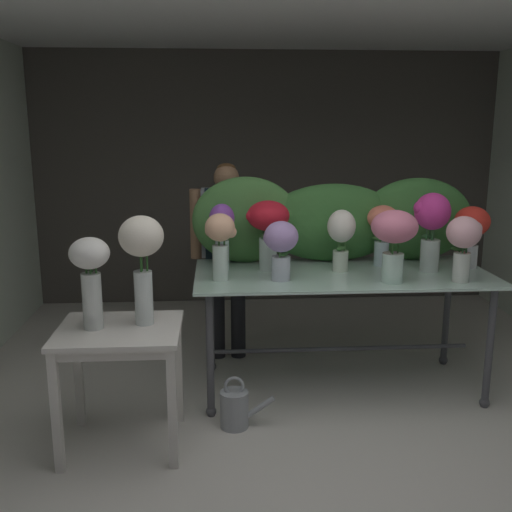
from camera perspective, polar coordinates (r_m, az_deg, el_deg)
The scene contains 20 objects.
ground_plane at distance 4.80m, azimuth 2.92°, elevation -10.58°, with size 8.41×8.41×0.00m, color beige.
wall_back at distance 6.34m, azimuth 1.01°, elevation 7.43°, with size 4.97×0.12×2.63m, color #4C4742.
ceiling_slab at distance 4.49m, azimuth 3.34°, elevation 22.93°, with size 5.09×3.94×0.12m, color silver.
display_table_glass at distance 4.22m, azimuth 8.30°, elevation -3.20°, with size 2.07×0.95×0.88m.
side_table_white at distance 3.55m, azimuth -13.05°, elevation -8.32°, with size 0.71×0.62×0.74m.
florist at distance 4.70m, azimuth -2.82°, elevation 1.50°, with size 0.58×0.24×1.60m.
foliage_backdrop at distance 4.47m, azimuth 7.75°, elevation 3.39°, with size 2.12×0.27×0.64m.
vase_ivory_dahlias at distance 4.17m, azimuth 8.26°, elevation 2.11°, with size 0.20×0.20×0.44m.
vase_crimson_anemones at distance 4.14m, azimuth 1.17°, elevation 3.09°, with size 0.31×0.30×0.50m.
vase_magenta_ranunculus at distance 4.28m, azimuth 16.63°, elevation 3.11°, with size 0.26×0.25×0.56m.
vase_blush_peonies at distance 4.08m, azimuth 19.49°, elevation 1.43°, with size 0.24×0.22×0.44m.
vase_lilac_freesia at distance 3.88m, azimuth 2.43°, elevation 1.15°, with size 0.23×0.23×0.40m.
vase_rosy_stock at distance 3.92m, azimuth 13.21°, elevation 1.94°, with size 0.30×0.30×0.48m.
vase_peach_tulips at distance 3.88m, azimuth -3.50°, elevation 1.64°, with size 0.21×0.20×0.45m.
vase_violet_carnations at distance 4.14m, azimuth -3.29°, elevation 2.49°, with size 0.18×0.18×0.48m.
vase_coral_hydrangea at distance 4.38m, azimuth 12.13°, elevation 2.83°, with size 0.24×0.23×0.45m.
vase_scarlet_roses at distance 4.49m, azimuth 20.13°, elevation 2.57°, with size 0.25×0.25×0.45m.
vase_white_roses_tall at distance 3.45m, azimuth -15.73°, elevation -1.62°, with size 0.23×0.23×0.53m.
vase_cream_lisianthus_tall at distance 3.44m, azimuth -10.97°, elevation 0.37°, with size 0.26×0.26×0.64m.
watering_can at distance 3.86m, azimuth -2.03°, elevation -14.52°, with size 0.35×0.18×0.34m.
Camera 1 is at (-0.54, -2.47, 1.89)m, focal length 41.30 mm.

